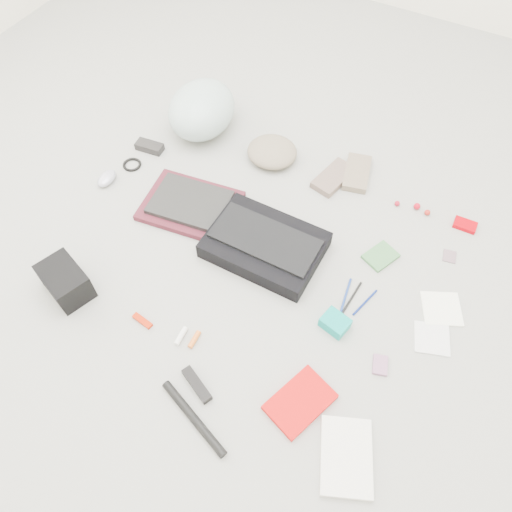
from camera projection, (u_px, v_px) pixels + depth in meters
The scene contains 33 objects.
ground_plane at pixel (256, 263), 1.93m from camera, with size 4.00×4.00×0.00m, color gray.
messenger_bag at pixel (265, 245), 1.93m from camera, with size 0.43×0.31×0.07m, color black.
bag_flap at pixel (265, 239), 1.90m from camera, with size 0.41×0.19×0.01m, color black.
laptop_sleeve at pixel (191, 206), 2.07m from camera, with size 0.38×0.29×0.03m, color #531925.
laptop at pixel (190, 202), 2.05m from camera, with size 0.31×0.22×0.02m, color black.
bike_helmet at pixel (202, 109), 2.27m from camera, with size 0.29×0.36×0.22m, color silver.
beanie at pixel (272, 152), 2.22m from camera, with size 0.22×0.21×0.08m, color gray.
mitten_left at pixel (333, 177), 2.16m from camera, with size 0.10×0.20×0.03m, color #755F54.
mitten_right at pixel (357, 173), 2.17m from camera, with size 0.10×0.21×0.03m, color #806F5B.
power_brick at pixel (150, 147), 2.27m from camera, with size 0.12×0.06×0.03m, color black.
cable_coil at pixel (132, 165), 2.22m from camera, with size 0.08×0.08×0.01m, color black.
mouse at pixel (107, 178), 2.15m from camera, with size 0.06×0.10×0.04m, color #A6A7BC.
camera_bag at pixel (65, 281), 1.81m from camera, with size 0.18×0.13×0.12m, color black.
multitool at pixel (142, 321), 1.78m from camera, with size 0.08×0.02×0.01m, color #B21C01.
toiletry_tube_white at pixel (181, 336), 1.74m from camera, with size 0.02×0.02×0.07m, color white.
toiletry_tube_orange at pixel (194, 339), 1.74m from camera, with size 0.02×0.02×0.07m, color orange.
u_lock at pixel (197, 385), 1.64m from camera, with size 0.14×0.03×0.03m, color black.
bike_pump at pixel (194, 418), 1.58m from camera, with size 0.03×0.03×0.30m, color black.
book_red at pixel (300, 402), 1.61m from camera, with size 0.14×0.21×0.02m, color red.
book_white at pixel (346, 457), 1.51m from camera, with size 0.15×0.23×0.02m, color silver.
notepad at pixel (381, 256), 1.94m from camera, with size 0.09×0.12×0.01m, color #3E7540.
pen_blue at pixel (346, 295), 1.84m from camera, with size 0.01×0.01×0.15m, color navy.
pen_black at pixel (352, 298), 1.84m from camera, with size 0.01×0.01×0.15m, color black.
pen_navy at pixel (365, 302), 1.82m from camera, with size 0.01×0.01×0.14m, color navy.
accordion_wallet at pixel (335, 323), 1.76m from camera, with size 0.09×0.07×0.05m, color #029990.
card_deck at pixel (380, 365), 1.69m from camera, with size 0.05×0.07×0.01m, color #A36A92.
napkin_top at pixel (442, 309), 1.81m from camera, with size 0.14×0.14×0.01m, color white.
napkin_bottom at pixel (432, 338), 1.74m from camera, with size 0.12×0.12×0.01m, color silver.
lollipop_a at pixel (397, 203), 2.08m from camera, with size 0.02×0.02×0.02m, color #A41124.
lollipop_b at pixel (417, 206), 2.07m from camera, with size 0.03×0.03×0.03m, color red.
lollipop_c at pixel (427, 212), 2.05m from camera, with size 0.02×0.02×0.02m, color #AD1E17.
altoids_tin at pixel (465, 225), 2.02m from camera, with size 0.09×0.06×0.02m, color #AC000A.
stamp_sheet at pixel (450, 256), 1.94m from camera, with size 0.05×0.06×0.00m, color slate.
Camera 1 is at (0.51, -0.93, 1.61)m, focal length 35.00 mm.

